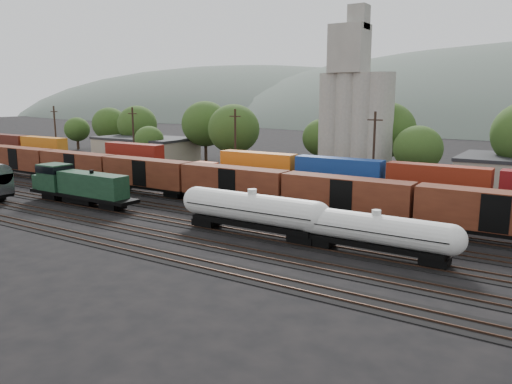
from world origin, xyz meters
The scene contains 12 objects.
ground centered at (0.00, 0.00, 0.00)m, with size 600.00×600.00×0.00m, color black.
tracks centered at (0.00, 0.00, 0.05)m, with size 180.00×33.20×0.20m.
green_locomotive centered at (-18.58, -5.00, 2.71)m, with size 18.02×3.18×4.77m.
tank_car_a centered at (8.95, -5.00, 2.70)m, with size 17.38×3.11×4.56m.
tank_car_b centered at (21.95, -5.00, 2.41)m, with size 15.32×2.74×4.01m.
orange_locomotive centered at (-5.02, 10.00, 2.46)m, with size 17.20×2.87×4.30m.
boxcar_string centered at (7.27, 5.00, 3.12)m, with size 153.60×2.90×4.20m.
container_wall centered at (-3.18, 15.00, 2.79)m, with size 160.00×2.60×5.80m.
grain_silo centered at (3.28, 36.00, 11.26)m, with size 13.40×5.00×29.00m.
industrial_sheds centered at (6.63, 35.25, 2.56)m, with size 119.38×17.26×5.10m.
tree_band centered at (4.91, 38.04, 7.53)m, with size 162.08×21.48×13.80m.
utility_poles centered at (0.00, 22.00, 6.21)m, with size 122.20×0.36×12.00m.
Camera 1 is at (36.00, -46.48, 14.09)m, focal length 35.00 mm.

